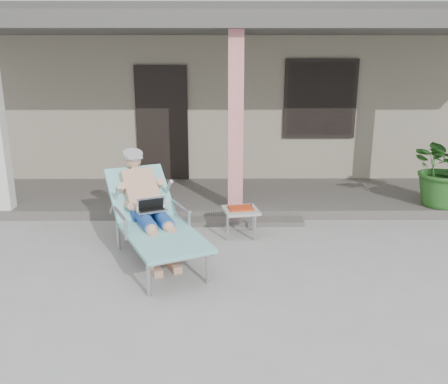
{
  "coord_description": "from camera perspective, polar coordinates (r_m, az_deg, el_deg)",
  "views": [
    {
      "loc": [
        -0.21,
        -4.79,
        2.39
      ],
      "look_at": [
        -0.18,
        0.6,
        0.85
      ],
      "focal_mm": 38.0,
      "sensor_mm": 36.0,
      "label": 1
    }
  ],
  "objects": [
    {
      "name": "ground",
      "position": [
        5.35,
        2.0,
        -10.57
      ],
      "size": [
        60.0,
        60.0,
        0.0
      ],
      "primitive_type": "plane",
      "color": "#9E9E99",
      "rests_on": "ground"
    },
    {
      "name": "house",
      "position": [
        11.31,
        0.74,
        12.26
      ],
      "size": [
        10.4,
        5.4,
        3.3
      ],
      "color": "gray",
      "rests_on": "ground"
    },
    {
      "name": "porch_deck",
      "position": [
        8.12,
        1.16,
        -0.61
      ],
      "size": [
        10.0,
        2.0,
        0.15
      ],
      "primitive_type": "cube",
      "color": "#605B56",
      "rests_on": "ground"
    },
    {
      "name": "porch_overhang",
      "position": [
        7.74,
        1.29,
        18.89
      ],
      "size": [
        10.0,
        2.3,
        2.85
      ],
      "color": "silver",
      "rests_on": "porch_deck"
    },
    {
      "name": "porch_step",
      "position": [
        7.04,
        1.4,
        -3.57
      ],
      "size": [
        2.0,
        0.3,
        0.07
      ],
      "primitive_type": "cube",
      "color": "#605B56",
      "rests_on": "ground"
    },
    {
      "name": "lounger",
      "position": [
        5.77,
        -8.96,
        -0.12
      ],
      "size": [
        1.51,
        2.09,
        1.32
      ],
      "rotation": [
        0.0,
        0.0,
        0.43
      ],
      "color": "#B7B7BC",
      "rests_on": "ground"
    },
    {
      "name": "side_table",
      "position": [
        6.49,
        2.03,
        -2.37
      ],
      "size": [
        0.54,
        0.54,
        0.41
      ],
      "rotation": [
        0.0,
        0.0,
        0.19
      ],
      "color": "#AFAFAA",
      "rests_on": "ground"
    },
    {
      "name": "potted_palm",
      "position": [
        8.04,
        25.14,
        2.75
      ],
      "size": [
        1.2,
        1.07,
        1.23
      ],
      "primitive_type": "imported",
      "rotation": [
        0.0,
        0.0,
        0.11
      ],
      "color": "#26591E",
      "rests_on": "porch_deck"
    }
  ]
}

